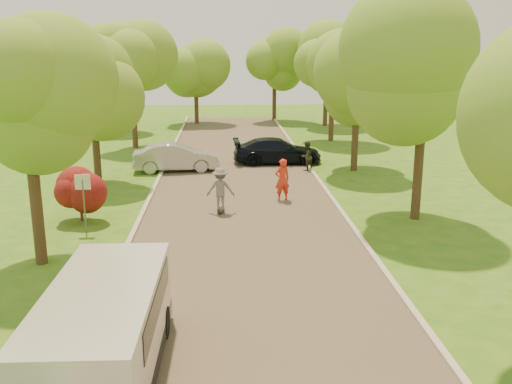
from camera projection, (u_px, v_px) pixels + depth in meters
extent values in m
plane|color=#2C6A19|center=(249.00, 271.00, 17.35)|extent=(100.00, 100.00, 0.00)
cube|color=#4C4438|center=(241.00, 201.00, 25.08)|extent=(8.00, 60.00, 0.01)
cube|color=#B2AD9E|center=(148.00, 201.00, 24.84)|extent=(0.18, 60.00, 0.12)
cube|color=#B2AD9E|center=(332.00, 198.00, 25.30)|extent=(0.18, 60.00, 0.12)
cylinder|color=#59595E|center=(84.00, 206.00, 20.64)|extent=(0.06, 0.06, 2.00)
cube|color=white|center=(83.00, 182.00, 20.41)|extent=(0.55, 0.04, 0.55)
cylinder|color=#382619|center=(82.00, 212.00, 22.22)|extent=(0.12, 0.12, 0.70)
sphere|color=#590F0F|center=(80.00, 193.00, 22.03)|extent=(1.70, 1.70, 1.70)
cylinder|color=#382619|center=(37.00, 208.00, 17.50)|extent=(0.36, 0.36, 3.60)
sphere|color=olive|center=(26.00, 104.00, 16.70)|extent=(4.60, 4.60, 4.60)
sphere|color=olive|center=(48.00, 80.00, 16.57)|extent=(3.45, 3.45, 3.45)
cylinder|color=#382619|center=(96.00, 151.00, 28.16)|extent=(0.36, 0.36, 3.15)
sphere|color=olive|center=(92.00, 93.00, 27.45)|extent=(4.20, 4.20, 4.20)
sphere|color=olive|center=(105.00, 80.00, 27.33)|extent=(3.15, 3.15, 3.15)
cylinder|color=#382619|center=(134.00, 119.00, 37.76)|extent=(0.36, 0.36, 3.83)
sphere|color=olive|center=(131.00, 67.00, 36.93)|extent=(4.80, 4.80, 4.80)
sphere|color=olive|center=(142.00, 56.00, 36.79)|extent=(3.60, 3.60, 3.60)
cylinder|color=#382619|center=(418.00, 171.00, 22.10)|extent=(0.36, 0.36, 3.83)
sphere|color=olive|center=(425.00, 82.00, 21.25)|extent=(5.00, 5.00, 5.00)
sphere|color=olive|center=(446.00, 61.00, 21.10)|extent=(3.75, 3.75, 3.75)
cylinder|color=#382619|center=(355.00, 140.00, 30.83)|extent=(0.36, 0.36, 3.38)
sphere|color=olive|center=(357.00, 84.00, 30.08)|extent=(4.40, 4.40, 4.40)
sphere|color=olive|center=(370.00, 71.00, 29.95)|extent=(3.30, 3.30, 3.30)
cylinder|color=#382619|center=(332.00, 113.00, 40.45)|extent=(0.36, 0.36, 4.05)
sphere|color=olive|center=(333.00, 61.00, 39.55)|extent=(5.20, 5.20, 5.20)
sphere|color=olive|center=(345.00, 49.00, 39.40)|extent=(3.90, 3.90, 3.90)
cylinder|color=#382619|center=(119.00, 108.00, 45.39)|extent=(0.36, 0.36, 3.60)
sphere|color=olive|center=(116.00, 66.00, 44.56)|extent=(5.00, 5.00, 5.00)
sphere|color=olive|center=(125.00, 56.00, 44.42)|extent=(3.75, 3.75, 3.75)
cylinder|color=#382619|center=(326.00, 103.00, 48.27)|extent=(0.36, 0.36, 3.83)
sphere|color=olive|center=(327.00, 62.00, 47.41)|extent=(5.00, 5.00, 5.00)
sphere|color=olive|center=(336.00, 53.00, 47.27)|extent=(3.75, 3.75, 3.75)
cylinder|color=#382619|center=(196.00, 104.00, 49.63)|extent=(0.36, 0.36, 3.38)
sphere|color=olive|center=(195.00, 67.00, 48.85)|extent=(4.80, 4.80, 4.80)
sphere|color=olive|center=(204.00, 59.00, 48.71)|extent=(3.60, 3.60, 3.60)
cylinder|color=#382619|center=(274.00, 100.00, 51.93)|extent=(0.36, 0.36, 3.60)
sphere|color=olive|center=(275.00, 63.00, 51.11)|extent=(5.00, 5.00, 5.00)
sphere|color=olive|center=(283.00, 55.00, 50.96)|extent=(3.75, 3.75, 3.75)
cube|color=silver|center=(104.00, 331.00, 11.41)|extent=(2.20, 5.35, 1.83)
cube|color=black|center=(106.00, 365.00, 11.60)|extent=(2.23, 5.47, 0.33)
cube|color=black|center=(105.00, 304.00, 11.56)|extent=(2.21, 3.81, 0.61)
cylinder|color=black|center=(82.00, 324.00, 13.27)|extent=(0.28, 0.74, 0.73)
cylinder|color=black|center=(163.00, 322.00, 13.34)|extent=(0.28, 0.74, 0.73)
imported|color=#A9A9AE|center=(176.00, 157.00, 30.93)|extent=(4.72, 1.98, 1.52)
imported|color=black|center=(277.00, 151.00, 32.98)|extent=(5.13, 2.20, 1.47)
cube|color=black|center=(221.00, 210.00, 23.38)|extent=(0.32, 0.92, 0.02)
cylinder|color=#BFCC4C|center=(223.00, 209.00, 23.70)|extent=(0.04, 0.07, 0.07)
cylinder|color=#BFCC4C|center=(220.00, 209.00, 23.71)|extent=(0.04, 0.07, 0.07)
cylinder|color=#BFCC4C|center=(222.00, 214.00, 23.08)|extent=(0.04, 0.07, 0.07)
cylinder|color=#BFCC4C|center=(218.00, 213.00, 23.09)|extent=(0.04, 0.07, 0.07)
imported|color=slate|center=(220.00, 189.00, 23.16)|extent=(1.19, 0.75, 1.76)
imported|color=red|center=(282.00, 180.00, 24.96)|extent=(0.79, 0.63, 1.88)
imported|color=#262C1A|center=(307.00, 156.00, 31.06)|extent=(0.97, 0.96, 1.59)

